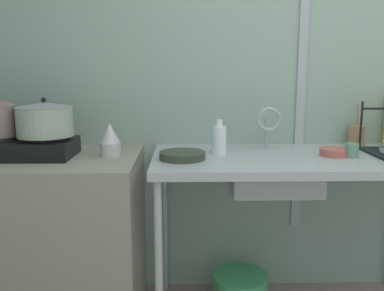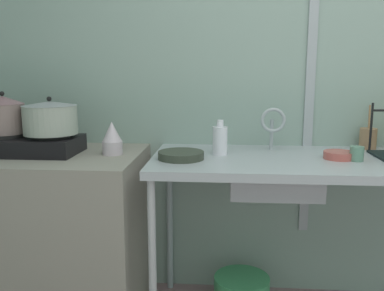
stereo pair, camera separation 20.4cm
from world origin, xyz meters
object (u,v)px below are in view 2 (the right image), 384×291
Objects in this scene: pot_on_right_burner at (50,118)px; sink_basin at (274,175)px; stove at (29,144)px; cup_by_rack at (357,154)px; pot_on_left_burner at (4,115)px; bottle_by_sink at (220,140)px; utensil_jar at (368,138)px; faucet at (273,123)px; small_bowl_on_drainboard at (339,155)px; percolator at (112,139)px; frying_pan at (181,155)px.

pot_on_right_burner is 0.64× the size of sink_basin.
stove is 1.18× the size of sink_basin.
pot_on_left_burner is at bearing 178.47° from cup_by_rack.
bottle_by_sink is 0.75× the size of utensil_jar.
pot_on_right_burner is 1.54× the size of bottle_by_sink.
pot_on_left_burner is at bearing 179.81° from sink_basin.
faucet reaches higher than cup_by_rack.
bottle_by_sink is at bearing 3.47° from pot_on_right_burner.
pot_on_right_burner is (0.24, 0.00, -0.01)m from pot_on_left_burner.
faucet reaches higher than stove.
stove is at bearing -171.32° from utensil_jar.
sink_basin is at bearing -92.02° from faucet.
faucet reaches higher than bottle_by_sink.
small_bowl_on_drainboard is (-0.07, 0.04, -0.02)m from cup_by_rack.
percolator is 0.54m from bottle_by_sink.
stove reaches higher than cup_by_rack.
utensil_jar is at bearing 11.65° from faucet.
frying_pan is 0.76m from small_bowl_on_drainboard.
sink_basin is at bearing 8.09° from frying_pan.
cup_by_rack is (1.61, -0.05, -0.01)m from stove.
stove is at bearing -178.50° from percolator.
frying_pan is at bearing -12.64° from percolator.
percolator is 0.73× the size of faucet.
utensil_jar reaches higher than sink_basin.
cup_by_rack is 0.48× the size of small_bowl_on_drainboard.
faucet is 0.53m from frying_pan.
pot_on_left_burner reaches higher than small_bowl_on_drainboard.
utensil_jar reaches higher than faucet.
faucet reaches higher than frying_pan.
small_bowl_on_drainboard is at bearing -129.07° from utensil_jar.
sink_basin is 2.42× the size of bottle_by_sink.
faucet is (1.24, 0.16, 0.10)m from stove.
pot_on_left_burner reaches higher than frying_pan.
faucet is at bearing 8.21° from pot_on_right_burner.
stove is 0.43m from percolator.
bottle_by_sink is (-0.27, 0.06, 0.16)m from sink_basin.
sink_basin is (1.11, -0.00, -0.27)m from pot_on_right_burner.
pot_on_left_burner reaches higher than faucet.
cup_by_rack is at bearing -1.78° from pot_on_right_burner.
small_bowl_on_drainboard is at bearing -5.70° from bottle_by_sink.
cup_by_rack reaches higher than sink_basin.
bottle_by_sink is at bearing 4.25° from percolator.
faucet is 0.44m from cup_by_rack.
sink_basin is 1.86× the size of faucet.
cup_by_rack is (0.37, -0.04, 0.12)m from sink_basin.
bottle_by_sink is at bearing 3.04° from stove.
faucet is 1.60× the size of small_bowl_on_drainboard.
faucet is (1.12, 0.16, -0.04)m from pot_on_right_burner.
percolator is at bearing 167.36° from frying_pan.
sink_basin is at bearing 173.64° from cup_by_rack.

